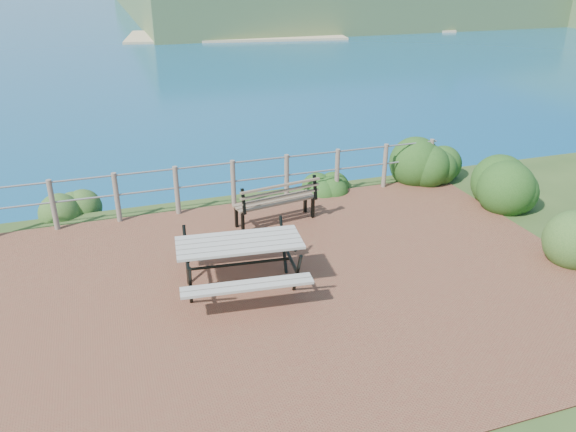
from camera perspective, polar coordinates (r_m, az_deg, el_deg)
name	(u,v)px	position (r m, az deg, el deg)	size (l,w,h in m)	color
ground	(284,288)	(8.86, -0.38, -7.35)	(10.00, 7.00, 0.12)	brown
safety_railing	(233,181)	(11.52, -5.59, 3.54)	(9.40, 0.10, 1.00)	#6B5B4C
picnic_table	(240,259)	(8.65, -4.91, -4.40)	(1.96, 1.64, 0.80)	gray
park_bench	(275,194)	(10.73, -1.32, 2.21)	(1.67, 0.66, 0.92)	brown
shrub_right_front	(507,202)	(12.78, 21.36, 1.31)	(1.42, 1.42, 2.01)	#174114
shrub_right_back	(576,253)	(11.10, 27.21, -3.34)	(1.06, 1.06, 1.52)	#2B501E
shrub_right_edge	(424,176)	(13.76, 13.67, 3.96)	(1.24, 1.24, 1.76)	#174114
shrub_lip_west	(73,211)	(12.32, -20.99, 0.51)	(0.88, 0.88, 0.67)	#2B501E
shrub_lip_east	(326,188)	(12.67, 3.84, 2.82)	(0.77, 0.77, 0.51)	#174114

